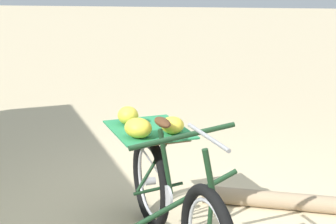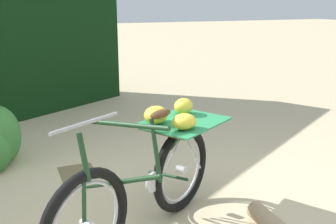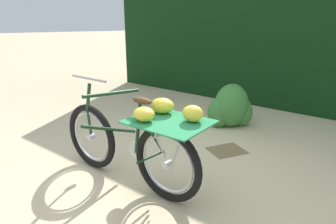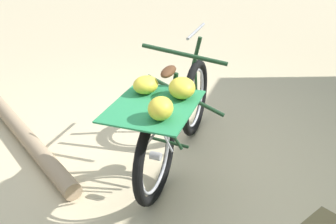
# 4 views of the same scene
# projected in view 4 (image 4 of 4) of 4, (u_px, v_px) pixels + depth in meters

# --- Properties ---
(ground_plane) EXTENTS (60.00, 60.00, 0.00)m
(ground_plane) POSITION_uv_depth(u_px,v_px,m) (161.00, 172.00, 3.18)
(ground_plane) COLOR beige
(bicycle) EXTENTS (1.16, 1.69, 1.03)m
(bicycle) POSITION_uv_depth(u_px,v_px,m) (175.00, 117.00, 3.05)
(bicycle) COLOR black
(bicycle) RESTS_ON ground_plane
(fallen_log) EXTENTS (2.49, 0.27, 0.14)m
(fallen_log) POSITION_uv_depth(u_px,v_px,m) (18.00, 128.00, 3.71)
(fallen_log) COLOR #9E8466
(fallen_log) RESTS_ON ground_plane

